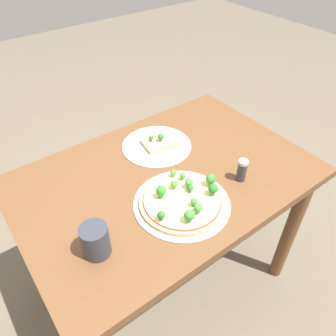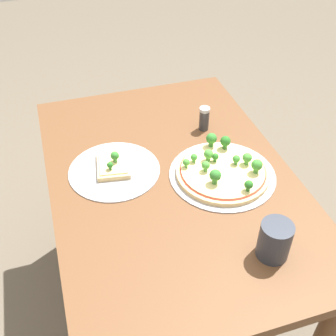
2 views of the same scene
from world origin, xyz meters
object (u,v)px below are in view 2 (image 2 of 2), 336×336
pizza_tray_whole (223,170)px  drinking_cup (275,240)px  condiment_shaker (204,118)px  dining_table (171,201)px  pizza_tray_slice (114,168)px

pizza_tray_whole → drinking_cup: (0.32, -0.00, 0.04)m
drinking_cup → condiment_shaker: (-0.56, 0.03, -0.01)m
dining_table → condiment_shaker: bearing=138.0°
pizza_tray_whole → drinking_cup: bearing=-0.0°
pizza_tray_whole → condiment_shaker: bearing=172.7°
pizza_tray_slice → drinking_cup: drinking_cup is taller
pizza_tray_whole → dining_table: bearing=-104.7°
dining_table → pizza_tray_slice: bearing=-116.4°
dining_table → pizza_tray_whole: size_ratio=3.31×
dining_table → condiment_shaker: 0.31m
dining_table → pizza_tray_slice: pizza_tray_slice is taller
pizza_tray_slice → condiment_shaker: bearing=109.6°
dining_table → drinking_cup: size_ratio=10.40×
dining_table → drinking_cup: (0.36, 0.15, 0.16)m
dining_table → pizza_tray_slice: 0.22m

